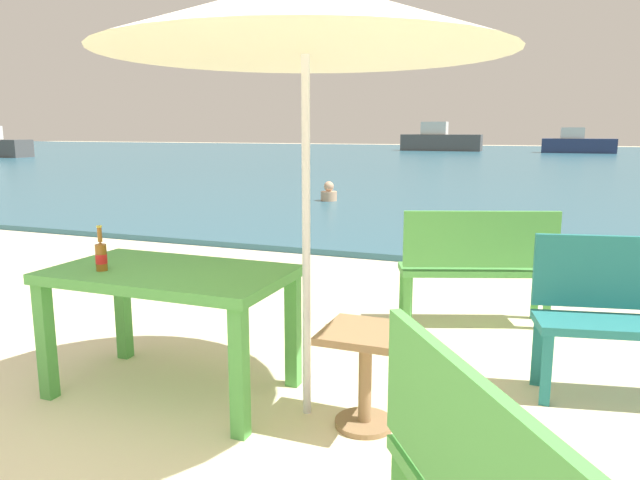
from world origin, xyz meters
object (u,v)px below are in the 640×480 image
(beer_bottle_amber, at_px, (101,255))
(boat_sailboat, at_px, (577,144))
(patio_umbrella, at_px, (305,17))
(side_table_wood, at_px, (365,363))
(bench_green_right, at_px, (477,261))
(swimmer_person, at_px, (329,193))
(picnic_table_green, at_px, (170,288))
(boat_barge, at_px, (440,140))

(beer_bottle_amber, bearing_deg, boat_sailboat, 84.14)
(patio_umbrella, xyz_separation_m, side_table_wood, (0.35, -0.03, -1.76))
(beer_bottle_amber, bearing_deg, side_table_wood, 6.12)
(side_table_wood, bearing_deg, boat_sailboat, 86.41)
(beer_bottle_amber, distance_m, boat_sailboat, 38.79)
(bench_green_right, bearing_deg, side_table_wood, -100.48)
(side_table_wood, distance_m, swimmer_person, 9.50)
(picnic_table_green, height_order, bench_green_right, bench_green_right)
(picnic_table_green, relative_size, patio_umbrella, 0.61)
(beer_bottle_amber, relative_size, bench_green_right, 0.21)
(patio_umbrella, xyz_separation_m, boat_barge, (-6.05, 39.27, -1.32))
(picnic_table_green, relative_size, boat_barge, 0.26)
(beer_bottle_amber, distance_m, patio_umbrella, 1.76)
(boat_barge, bearing_deg, beer_bottle_amber, -83.00)
(swimmer_person, bearing_deg, boat_barge, 95.51)
(patio_umbrella, relative_size, side_table_wood, 4.26)
(picnic_table_green, bearing_deg, swimmer_person, 104.32)
(swimmer_person, xyz_separation_m, boat_barge, (-2.94, 30.45, 0.56))
(picnic_table_green, relative_size, boat_sailboat, 0.32)
(beer_bottle_amber, distance_m, side_table_wood, 1.64)
(beer_bottle_amber, height_order, swimmer_person, beer_bottle_amber)
(boat_barge, bearing_deg, swimmer_person, -84.49)
(patio_umbrella, relative_size, boat_barge, 0.42)
(side_table_wood, height_order, boat_barge, boat_barge)
(swimmer_person, height_order, boat_sailboat, boat_sailboat)
(boat_barge, bearing_deg, picnic_table_green, -82.47)
(picnic_table_green, bearing_deg, side_table_wood, 0.13)
(beer_bottle_amber, xyz_separation_m, patio_umbrella, (1.21, 0.19, 1.26))
(beer_bottle_amber, relative_size, boat_barge, 0.05)
(picnic_table_green, distance_m, boat_barge, 39.64)
(side_table_wood, height_order, boat_sailboat, boat_sailboat)
(beer_bottle_amber, bearing_deg, swimmer_person, 101.98)
(patio_umbrella, distance_m, boat_sailboat, 38.51)
(swimmer_person, bearing_deg, picnic_table_green, -75.68)
(bench_green_right, bearing_deg, boat_sailboat, 86.78)
(picnic_table_green, bearing_deg, beer_bottle_amber, -154.77)
(beer_bottle_amber, height_order, patio_umbrella, patio_umbrella)
(side_table_wood, xyz_separation_m, boat_sailboat, (2.41, 38.42, 0.30))
(beer_bottle_amber, xyz_separation_m, bench_green_right, (1.90, 2.07, -0.31))
(beer_bottle_amber, relative_size, patio_umbrella, 0.12)
(patio_umbrella, distance_m, bench_green_right, 2.54)
(patio_umbrella, relative_size, bench_green_right, 1.84)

